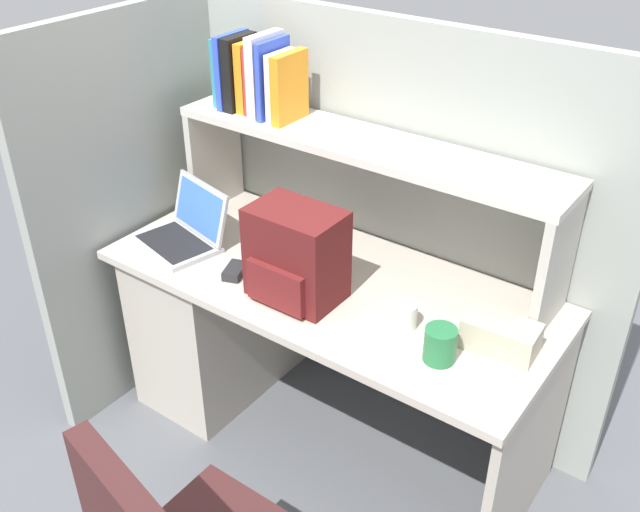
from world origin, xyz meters
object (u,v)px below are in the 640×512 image
object	(u,v)px
computer_mouse	(235,271)
laptop	(185,231)
tissue_box	(500,336)
snack_canister	(440,345)
backpack	(295,256)
paper_cup	(405,315)

from	to	relation	value
computer_mouse	laptop	bearing A→B (deg)	147.81
laptop	tissue_box	bearing A→B (deg)	4.63
snack_canister	tissue_box	bearing A→B (deg)	50.21
laptop	backpack	distance (m)	0.56
laptop	snack_canister	bearing A→B (deg)	-2.62
laptop	tissue_box	xyz separation A→B (m)	(1.21, 0.10, -0.00)
tissue_box	backpack	bearing A→B (deg)	-172.35
computer_mouse	paper_cup	distance (m)	0.64
laptop	tissue_box	distance (m)	1.22
laptop	snack_canister	world-z (taller)	laptop
snack_canister	paper_cup	bearing A→B (deg)	153.95
backpack	snack_canister	bearing A→B (deg)	-1.78
computer_mouse	snack_canister	size ratio (longest dim) A/B	0.95
laptop	computer_mouse	world-z (taller)	laptop
backpack	snack_canister	size ratio (longest dim) A/B	2.88
paper_cup	laptop	bearing A→B (deg)	-178.13
backpack	paper_cup	distance (m)	0.40
laptop	tissue_box	size ratio (longest dim) A/B	1.64
paper_cup	tissue_box	size ratio (longest dim) A/B	0.38
tissue_box	snack_canister	size ratio (longest dim) A/B	2.00
backpack	snack_canister	xyz separation A→B (m)	(0.54, -0.02, -0.10)
tissue_box	snack_canister	xyz separation A→B (m)	(-0.12, -0.15, 0.00)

